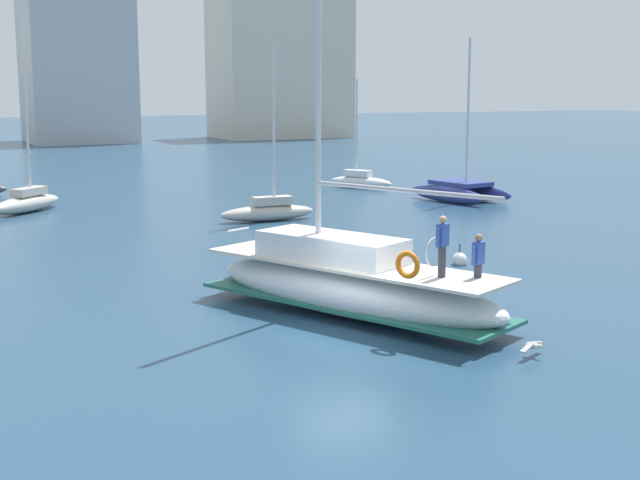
# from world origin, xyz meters

# --- Properties ---
(ground_plane) EXTENTS (400.00, 400.00, 0.00)m
(ground_plane) POSITION_xyz_m (0.00, 0.00, 0.00)
(ground_plane) COLOR navy
(main_sailboat) EXTENTS (6.12, 9.74, 12.10)m
(main_sailboat) POSITION_xyz_m (1.02, 1.57, 0.90)
(main_sailboat) COLOR silver
(main_sailboat) RESTS_ON ground
(moored_sloop_far) EXTENTS (3.19, 4.43, 6.90)m
(moored_sloop_far) POSITION_xyz_m (16.51, 29.48, 0.51)
(moored_sloop_far) COLOR white
(moored_sloop_far) RESTS_ON ground
(moored_cutter_left) EXTENTS (3.67, 6.06, 8.99)m
(moored_cutter_left) POSITION_xyz_m (18.38, 21.07, 0.66)
(moored_cutter_left) COLOR navy
(moored_cutter_left) RESTS_ON ground
(moored_cutter_right) EXTENTS (4.76, 1.27, 8.16)m
(moored_cutter_right) POSITION_xyz_m (5.69, 18.77, 0.55)
(moored_cutter_right) COLOR #B7B2A8
(moored_cutter_right) RESTS_ON ground
(moored_ketch_distant) EXTENTS (4.52, 4.61, 6.95)m
(moored_ketch_distant) POSITION_xyz_m (-4.31, 26.97, 0.55)
(moored_ketch_distant) COLOR #B7B2A8
(moored_ketch_distant) RESTS_ON ground
(seagull) EXTENTS (0.99, 0.56, 0.17)m
(seagull) POSITION_xyz_m (3.07, -3.72, 0.28)
(seagull) COLOR silver
(seagull) RESTS_ON ground
(mooring_buoy) EXTENTS (0.55, 0.55, 0.88)m
(mooring_buoy) POSITION_xyz_m (7.81, 6.02, 0.17)
(mooring_buoy) COLOR silver
(mooring_buoy) RESTS_ON ground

